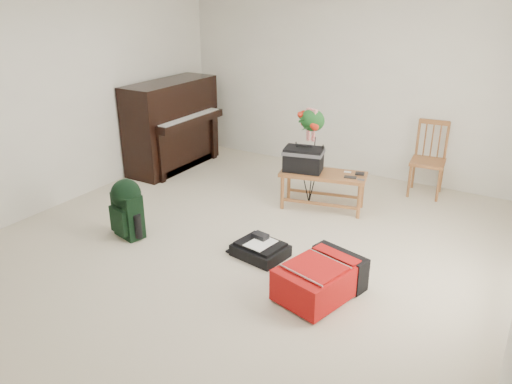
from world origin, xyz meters
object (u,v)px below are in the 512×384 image
Objects in this scene: bench at (311,163)px; red_suitcase at (322,276)px; green_backpack at (127,206)px; dining_chair at (429,160)px; black_duffel at (260,249)px; flower_stand at (311,157)px; piano at (173,127)px.

bench reaches higher than red_suitcase.
bench reaches higher than green_backpack.
dining_chair is 1.46× the size of green_backpack.
flower_stand is (-0.16, 1.44, 0.51)m from black_duffel.
red_suitcase is 0.70× the size of flower_stand.
red_suitcase is at bearing -100.60° from dining_chair.
flower_stand reaches higher than dining_chair.
black_duffel is 1.48m from green_backpack.
piano is 2.33m from bench.
black_duffel is 0.85× the size of green_backpack.
dining_chair is (1.12, 1.10, -0.09)m from bench.
dining_chair reaches higher than red_suitcase.
bench is 1.92m from red_suitcase.
red_suitcase is at bearing 15.06° from green_backpack.
dining_chair is at bearing 61.18° from flower_stand.
flower_stand is at bearing 105.11° from black_duffel.
piano is 2.29m from flower_stand.
bench is at bearing 104.06° from black_duffel.
dining_chair is (3.43, 0.83, -0.14)m from piano.
flower_stand is (2.28, -0.20, -0.01)m from piano.
black_duffel is at bearing -33.90° from piano.
bench is 0.09m from flower_stand.
piano is 2.34× the size of green_backpack.
bench is at bearing 133.38° from red_suitcase.
black_duffel is at bearing -64.49° from flower_stand.
red_suitcase is (0.91, -1.65, -0.38)m from bench.
green_backpack reaches higher than red_suitcase.
flower_stand is (1.26, 1.80, 0.23)m from green_backpack.
bench is at bearing -45.15° from flower_stand.
black_duffel is (2.44, -1.64, -0.53)m from piano.
flower_stand reaches higher than bench.
dining_chair is 1.55m from flower_stand.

